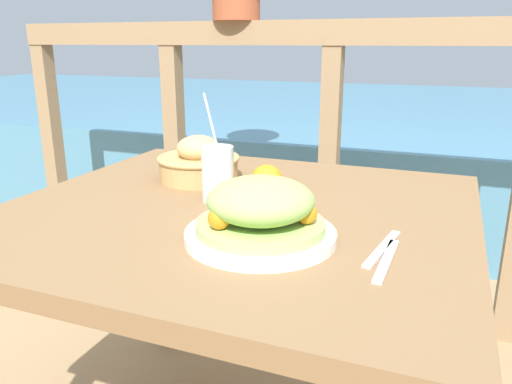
# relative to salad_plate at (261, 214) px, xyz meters

# --- Properties ---
(patio_table) EXTENTS (1.01, 0.94, 0.71)m
(patio_table) POSITION_rel_salad_plate_xyz_m (-0.12, 0.17, -0.14)
(patio_table) COLOR olive
(patio_table) RESTS_ON ground_plane
(railing_fence) EXTENTS (2.80, 0.08, 1.14)m
(railing_fence) POSITION_rel_salad_plate_xyz_m (-0.12, 1.06, 0.01)
(railing_fence) COLOR #937551
(railing_fence) RESTS_ON ground_plane
(sea_backdrop) EXTENTS (12.00, 4.00, 0.56)m
(sea_backdrop) POSITION_rel_salad_plate_xyz_m (-0.12, 3.56, -0.48)
(sea_backdrop) COLOR teal
(sea_backdrop) RESTS_ON ground_plane
(salad_plate) EXTENTS (0.28, 0.28, 0.12)m
(salad_plate) POSITION_rel_salad_plate_xyz_m (0.00, 0.00, 0.00)
(salad_plate) COLOR white
(salad_plate) RESTS_ON patio_table
(drink_glass) EXTENTS (0.07, 0.07, 0.25)m
(drink_glass) POSITION_rel_salad_plate_xyz_m (-0.18, 0.19, 0.01)
(drink_glass) COLOR silver
(drink_glass) RESTS_ON patio_table
(bread_basket) EXTENTS (0.22, 0.22, 0.12)m
(bread_basket) POSITION_rel_salad_plate_xyz_m (-0.30, 0.33, -0.00)
(bread_basket) COLOR tan
(bread_basket) RESTS_ON patio_table
(fork) EXTENTS (0.04, 0.18, 0.00)m
(fork) POSITION_rel_salad_plate_xyz_m (0.22, 0.04, -0.05)
(fork) COLOR silver
(fork) RESTS_ON patio_table
(knife) EXTENTS (0.02, 0.18, 0.00)m
(knife) POSITION_rel_salad_plate_xyz_m (0.23, -0.01, -0.05)
(knife) COLOR silver
(knife) RESTS_ON patio_table
(orange_near_basket) EXTENTS (0.08, 0.08, 0.08)m
(orange_near_basket) POSITION_rel_salad_plate_xyz_m (-0.08, 0.25, -0.01)
(orange_near_basket) COLOR orange
(orange_near_basket) RESTS_ON patio_table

